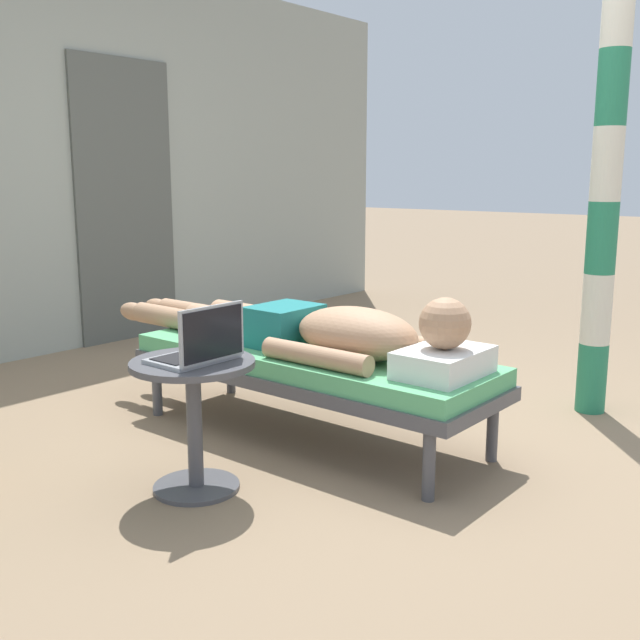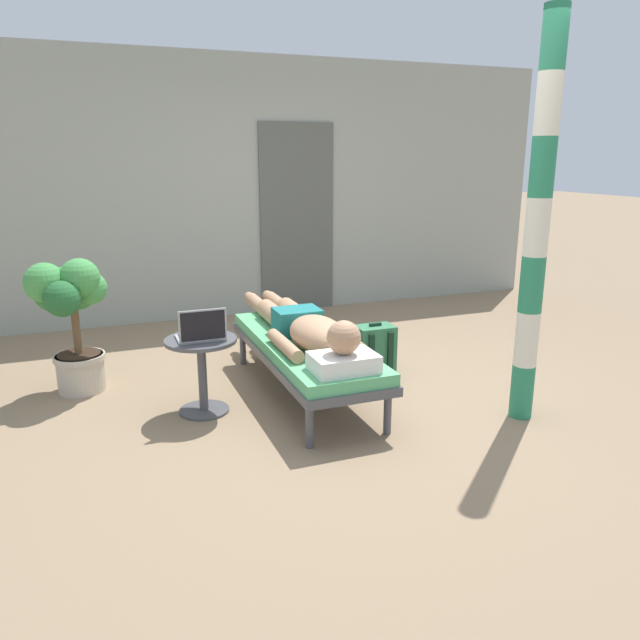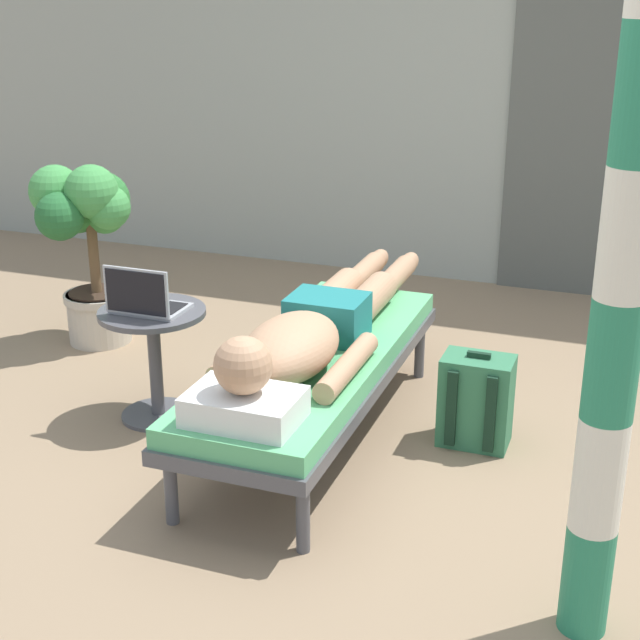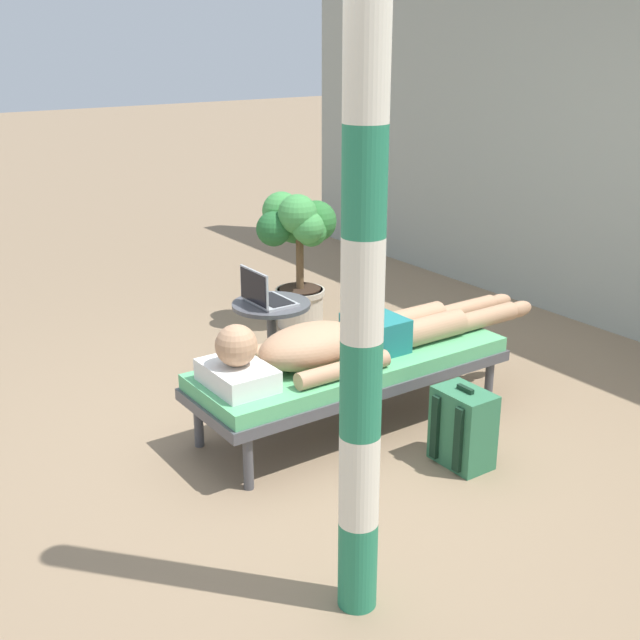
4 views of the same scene
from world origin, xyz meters
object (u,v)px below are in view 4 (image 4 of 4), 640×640
at_px(side_table, 272,329).
at_px(person_reclining, 347,340).
at_px(lounge_chair, 352,368).
at_px(backpack, 463,428).
at_px(potted_plant, 298,239).
at_px(laptop, 264,295).
at_px(porch_post, 363,289).

bearing_deg(side_table, person_reclining, 1.40).
height_order(lounge_chair, person_reclining, person_reclining).
bearing_deg(person_reclining, side_table, -178.60).
height_order(person_reclining, backpack, person_reclining).
bearing_deg(potted_plant, side_table, -42.08).
relative_size(laptop, potted_plant, 0.31).
relative_size(side_table, potted_plant, 0.52).
bearing_deg(side_table, laptop, -90.00).
distance_m(laptop, potted_plant, 1.13).
distance_m(side_table, backpack, 1.45).
bearing_deg(porch_post, potted_plant, 150.61).
bearing_deg(lounge_chair, laptop, -172.40).
xyz_separation_m(lounge_chair, potted_plant, (-1.56, 0.68, 0.31)).
relative_size(laptop, backpack, 0.73).
relative_size(lounge_chair, potted_plant, 1.82).
relative_size(person_reclining, backpack, 5.12).
bearing_deg(person_reclining, porch_post, -35.01).
bearing_deg(potted_plant, laptop, -44.02).
distance_m(backpack, potted_plant, 2.32).
xyz_separation_m(lounge_chair, person_reclining, (-0.00, -0.03, 0.17)).
distance_m(lounge_chair, backpack, 0.71).
bearing_deg(side_table, backpack, 10.28).
bearing_deg(laptop, backpack, 12.28).
relative_size(lounge_chair, porch_post, 0.72).
bearing_deg(porch_post, side_table, 157.00).
bearing_deg(side_table, lounge_chair, 3.74).
xyz_separation_m(person_reclining, porch_post, (1.22, -0.86, 0.75)).
bearing_deg(laptop, person_reclining, 5.29).
bearing_deg(porch_post, person_reclining, 144.99).
distance_m(person_reclining, laptop, 0.76).
xyz_separation_m(laptop, potted_plant, (-0.81, 0.78, 0.08)).
distance_m(lounge_chair, side_table, 0.75).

